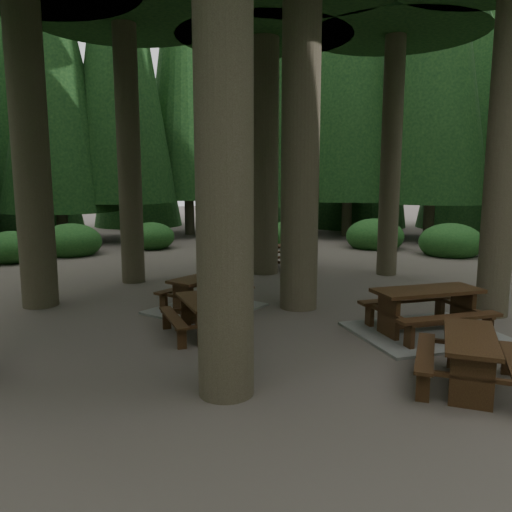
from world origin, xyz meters
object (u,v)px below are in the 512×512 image
picnic_table_d (279,253)px  picnic_table_e (470,353)px  picnic_table_c (206,298)px  picnic_table_a (426,318)px  picnic_table_b (201,312)px

picnic_table_d → picnic_table_e: (-3.12, -9.30, 0.01)m
picnic_table_c → picnic_table_d: (4.43, 3.55, 0.24)m
picnic_table_d → picnic_table_a: bearing=-76.9°
picnic_table_d → picnic_table_c: bearing=-115.4°
picnic_table_e → picnic_table_c: bearing=64.8°
picnic_table_a → picnic_table_c: (-2.77, 3.81, -0.05)m
picnic_table_a → picnic_table_d: 7.55m
picnic_table_c → picnic_table_e: (1.32, -5.76, 0.24)m
picnic_table_b → picnic_table_d: 7.40m
picnic_table_d → picnic_table_e: 9.81m
picnic_table_a → picnic_table_c: picnic_table_a is taller
picnic_table_b → picnic_table_c: bearing=-18.7°
picnic_table_a → picnic_table_b: picnic_table_a is taller
picnic_table_e → picnic_table_a: bearing=15.1°
picnic_table_c → picnic_table_e: size_ratio=1.25×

